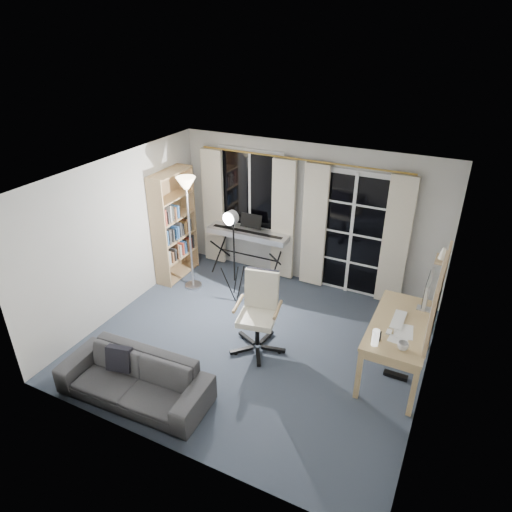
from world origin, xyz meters
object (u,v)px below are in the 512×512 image
(torchiere_lamp, at_px, (187,201))
(office_chair, at_px, (260,304))
(keyboard_piano, at_px, (248,234))
(desk, at_px, (400,330))
(monitor, at_px, (428,290))
(sofa, at_px, (133,373))
(studio_light, at_px, (232,229))
(bookshelf, at_px, (172,228))
(mug, at_px, (403,345))

(torchiere_lamp, xyz_separation_m, office_chair, (1.69, -0.89, -0.90))
(keyboard_piano, height_order, desk, keyboard_piano)
(monitor, distance_m, sofa, 3.76)
(torchiere_lamp, height_order, office_chair, torchiere_lamp)
(keyboard_piano, bearing_deg, studio_light, -80.15)
(keyboard_piano, xyz_separation_m, desk, (2.84, -1.41, -0.13))
(bookshelf, xyz_separation_m, monitor, (4.20, -0.39, 0.14))
(desk, bearing_deg, torchiere_lamp, 170.01)
(studio_light, bearing_deg, torchiere_lamp, -175.92)
(keyboard_piano, height_order, office_chair, keyboard_piano)
(studio_light, height_order, mug, studio_light)
(torchiere_lamp, height_order, monitor, torchiere_lamp)
(bookshelf, xyz_separation_m, studio_light, (1.33, -0.29, 0.38))
(monitor, height_order, mug, monitor)
(desk, height_order, sofa, desk)
(desk, xyz_separation_m, monitor, (0.20, 0.45, 0.38))
(studio_light, relative_size, desk, 1.13)
(keyboard_piano, xyz_separation_m, mug, (2.94, -1.91, 0.03))
(studio_light, distance_m, monitor, 2.88)
(bookshelf, distance_m, torchiere_lamp, 0.85)
(studio_light, xyz_separation_m, sofa, (-0.04, -2.38, -0.92))
(keyboard_piano, height_order, studio_light, studio_light)
(desk, distance_m, mug, 0.53)
(studio_light, height_order, sofa, studio_light)
(bookshelf, distance_m, mug, 4.32)
(office_chair, bearing_deg, studio_light, 125.77)
(monitor, bearing_deg, torchiere_lamp, 177.41)
(office_chair, relative_size, sofa, 0.60)
(office_chair, height_order, mug, office_chair)
(bookshelf, height_order, keyboard_piano, bookshelf)
(bookshelf, relative_size, monitor, 3.50)
(bookshelf, relative_size, torchiere_lamp, 0.98)
(office_chair, bearing_deg, mug, -18.51)
(monitor, relative_size, mug, 4.39)
(bookshelf, relative_size, desk, 1.35)
(mug, distance_m, sofa, 3.15)
(studio_light, relative_size, mug, 12.89)
(sofa, bearing_deg, keyboard_piano, 89.54)
(sofa, bearing_deg, monitor, 35.41)
(bookshelf, xyz_separation_m, mug, (4.10, -1.34, -0.09))
(torchiere_lamp, bearing_deg, keyboard_piano, 49.34)
(keyboard_piano, height_order, monitor, monitor)
(torchiere_lamp, distance_m, sofa, 2.86)
(monitor, relative_size, sofa, 0.29)
(desk, bearing_deg, sofa, -145.63)
(sofa, bearing_deg, office_chair, 57.58)
(office_chair, height_order, sofa, office_chair)
(torchiere_lamp, distance_m, monitor, 3.74)
(bookshelf, height_order, office_chair, bookshelf)
(bookshelf, xyz_separation_m, sofa, (1.29, -2.67, -0.54))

